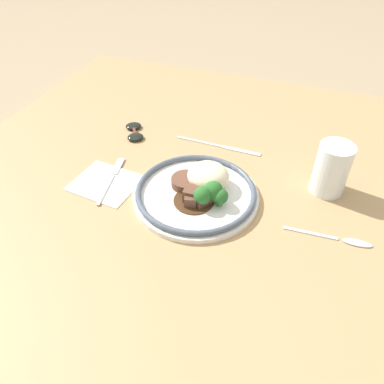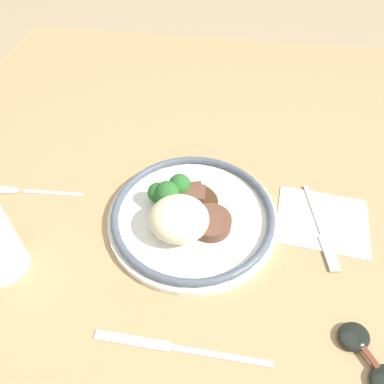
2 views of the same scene
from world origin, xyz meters
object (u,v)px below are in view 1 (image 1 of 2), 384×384
object	(u,v)px
plate	(198,190)
fork	(113,175)
juice_glass	(331,171)
sunglasses	(134,131)
spoon	(345,240)
knife	(221,146)

from	to	relation	value
plate	fork	distance (m)	0.21
juice_glass	fork	distance (m)	0.48
plate	sunglasses	bearing A→B (deg)	143.60
fork	spoon	bearing A→B (deg)	-103.44
knife	spoon	distance (m)	0.38
fork	plate	bearing A→B (deg)	-100.89
fork	spoon	size ratio (longest dim) A/B	1.01
juice_glass	sunglasses	size ratio (longest dim) A/B	1.14
knife	spoon	xyz separation A→B (m)	(0.31, -0.22, 0.00)
knife	spoon	size ratio (longest dim) A/B	1.35
plate	sunglasses	size ratio (longest dim) A/B	2.67
knife	sunglasses	distance (m)	0.23
fork	knife	bearing A→B (deg)	-55.35
plate	juice_glass	size ratio (longest dim) A/B	2.34
fork	sunglasses	xyz separation A→B (m)	(-0.04, 0.18, 0.00)
fork	knife	world-z (taller)	fork
fork	spoon	distance (m)	0.51
knife	juice_glass	bearing A→B (deg)	-15.68
fork	sunglasses	size ratio (longest dim) A/B	1.66
knife	plate	bearing A→B (deg)	-85.62
plate	knife	distance (m)	0.20
spoon	fork	bearing A→B (deg)	174.55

